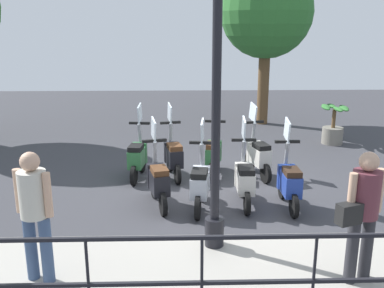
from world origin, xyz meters
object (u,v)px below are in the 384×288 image
(scooter_far_0, at_px, (258,155))
(tree_distant, at_px, (266,13))
(scooter_far_3, at_px, (138,156))
(potted_palm, at_px, (333,128))
(scooter_near_1, at_px, (245,179))
(scooter_near_3, at_px, (158,180))
(scooter_near_2, at_px, (200,183))
(pedestrian_distant, at_px, (34,208))
(pedestrian_with_bag, at_px, (363,208))
(scooter_near_0, at_px, (289,182))
(lamp_post_near, at_px, (216,96))
(scooter_far_1, at_px, (214,154))
(scooter_far_2, at_px, (173,155))

(scooter_far_0, bearing_deg, tree_distant, -25.80)
(scooter_far_3, bearing_deg, scooter_far_0, -82.24)
(potted_palm, relative_size, scooter_near_1, 0.69)
(potted_palm, height_order, scooter_near_3, scooter_near_3)
(scooter_far_0, bearing_deg, scooter_far_3, 76.69)
(scooter_near_1, height_order, scooter_far_3, same)
(potted_palm, xyz_separation_m, scooter_near_2, (-4.31, 3.83, 0.04))
(pedestrian_distant, xyz_separation_m, scooter_near_1, (2.52, -2.80, -0.60))
(tree_distant, distance_m, scooter_near_3, 8.06)
(scooter_near_2, height_order, scooter_far_3, same)
(tree_distant, bearing_deg, scooter_far_0, 168.38)
(pedestrian_with_bag, xyz_separation_m, tree_distant, (9.41, -0.65, 2.45))
(scooter_near_0, height_order, scooter_near_1, same)
(pedestrian_with_bag, relative_size, pedestrian_distant, 1.00)
(lamp_post_near, bearing_deg, pedestrian_distant, 110.33)
(lamp_post_near, relative_size, tree_distant, 0.93)
(lamp_post_near, relative_size, potted_palm, 4.40)
(lamp_post_near, relative_size, scooter_far_3, 3.03)
(scooter_far_1, bearing_deg, scooter_far_0, -85.92)
(pedestrian_with_bag, xyz_separation_m, scooter_near_2, (2.46, 1.74, -0.60))
(scooter_near_0, relative_size, scooter_far_3, 1.00)
(scooter_near_3, xyz_separation_m, scooter_far_0, (1.51, -2.03, 0.00))
(lamp_post_near, bearing_deg, scooter_near_1, -21.25)
(lamp_post_near, xyz_separation_m, scooter_near_0, (1.59, -1.43, -1.75))
(scooter_near_2, xyz_separation_m, scooter_far_2, (1.67, 0.49, 0.00))
(pedestrian_distant, relative_size, potted_palm, 1.50)
(potted_palm, height_order, scooter_near_1, scooter_near_1)
(lamp_post_near, relative_size, scooter_near_3, 3.03)
(scooter_near_0, bearing_deg, lamp_post_near, 138.09)
(potted_palm, distance_m, scooter_near_1, 5.13)
(scooter_near_2, distance_m, scooter_far_2, 1.74)
(scooter_far_0, height_order, scooter_far_3, same)
(lamp_post_near, height_order, scooter_far_2, lamp_post_near)
(tree_distant, height_order, potted_palm, tree_distant)
(pedestrian_distant, height_order, scooter_far_3, pedestrian_distant)
(potted_palm, distance_m, scooter_far_1, 4.29)
(scooter_near_1, bearing_deg, scooter_far_1, 16.14)
(scooter_near_2, bearing_deg, scooter_far_0, -29.57)
(scooter_near_2, height_order, scooter_far_2, same)
(pedestrian_with_bag, height_order, potted_palm, pedestrian_with_bag)
(pedestrian_with_bag, xyz_separation_m, scooter_far_0, (4.14, 0.44, -0.60))
(scooter_near_2, bearing_deg, lamp_post_near, -167.25)
(scooter_far_1, bearing_deg, pedestrian_distant, 160.22)
(pedestrian_with_bag, distance_m, scooter_near_0, 2.57)
(scooter_near_1, height_order, scooter_far_1, same)
(scooter_near_1, bearing_deg, lamp_post_near, 160.03)
(pedestrian_distant, bearing_deg, scooter_far_3, -170.65)
(scooter_near_3, bearing_deg, scooter_far_3, 4.95)
(scooter_near_3, bearing_deg, scooter_near_0, -107.13)
(potted_palm, xyz_separation_m, scooter_far_2, (-2.64, 4.31, 0.04))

